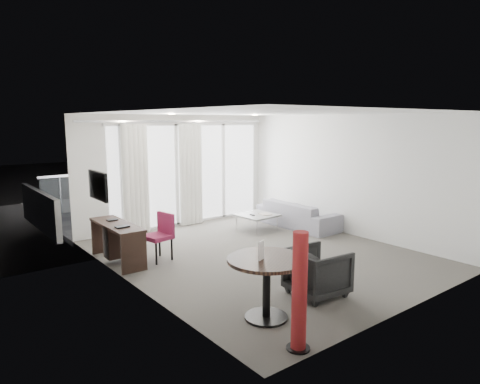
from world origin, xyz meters
TOP-DOWN VIEW (x-y plane):
  - floor at (0.00, 0.00)m, footprint 5.00×6.00m
  - ceiling at (0.00, 0.00)m, footprint 5.00×6.00m
  - wall_left at (-2.50, 0.00)m, footprint 0.00×6.00m
  - wall_right at (2.50, 0.00)m, footprint 0.00×6.00m
  - wall_front at (0.00, -3.00)m, footprint 5.00×0.00m
  - window_panel at (0.30, 2.98)m, footprint 4.00×0.02m
  - window_frame at (0.30, 2.97)m, footprint 4.10×0.06m
  - curtain_left at (-1.15, 2.82)m, footprint 0.60×0.20m
  - curtain_right at (0.25, 2.82)m, footprint 0.60×0.20m
  - curtain_track at (0.00, 2.82)m, footprint 4.80×0.04m
  - downlight_a at (-0.90, 1.60)m, footprint 0.12×0.12m
  - downlight_b at (1.20, 1.60)m, footprint 0.12×0.12m
  - desk at (-2.25, 1.21)m, footprint 0.46×1.47m
  - tv at (-2.46, 1.45)m, footprint 0.05×0.80m
  - desk_chair at (-1.65, 0.85)m, footprint 0.53×0.51m
  - round_table at (-1.64, -2.05)m, footprint 1.15×1.15m
  - menu_card at (-1.74, -2.05)m, footprint 0.13×0.07m
  - red_lamp at (-1.85, -2.81)m, footprint 0.33×0.33m
  - tub_armchair at (-0.57, -1.93)m, footprint 0.81×0.79m
  - coffee_table at (1.13, 1.42)m, footprint 0.86×0.86m
  - remote at (0.99, 1.42)m, footprint 0.08×0.16m
  - magazine at (1.27, 1.31)m, footprint 0.24×0.28m
  - sofa at (2.08, 1.07)m, footprint 0.81×2.06m
  - terrace_slab at (0.30, 4.50)m, footprint 5.60×3.00m
  - rattan_chair_a at (1.29, 4.17)m, footprint 0.70×0.70m
  - rattan_chair_b at (1.60, 4.26)m, footprint 0.78×0.78m
  - rattan_table at (1.86, 3.91)m, footprint 0.57×0.57m
  - balustrade at (0.30, 5.95)m, footprint 5.50×0.06m

SIDE VIEW (x-z plane):
  - terrace_slab at x=0.30m, z-range -0.12..0.00m
  - floor at x=0.00m, z-range 0.00..0.00m
  - coffee_table at x=1.13m, z-range 0.00..0.36m
  - rattan_table at x=1.86m, z-range 0.00..0.46m
  - sofa at x=2.08m, z-range 0.00..0.60m
  - tub_armchair at x=-0.57m, z-range 0.00..0.68m
  - desk at x=-2.25m, z-range 0.00..0.69m
  - remote at x=0.99m, z-range 0.35..0.37m
  - magazine at x=1.27m, z-range 0.35..0.37m
  - round_table at x=-1.64m, z-range 0.00..0.79m
  - desk_chair at x=-1.65m, z-range 0.00..0.84m
  - rattan_chair_a at x=1.29m, z-range 0.00..0.86m
  - rattan_chair_b at x=1.60m, z-range 0.00..0.87m
  - balustrade at x=0.30m, z-range -0.02..1.02m
  - red_lamp at x=-1.85m, z-range 0.00..1.32m
  - menu_card at x=-1.74m, z-range 0.60..0.84m
  - window_panel at x=0.30m, z-range 0.01..2.39m
  - curtain_left at x=-1.15m, z-range 0.01..2.39m
  - curtain_right at x=0.25m, z-range 0.01..2.39m
  - window_frame at x=0.30m, z-range -0.02..2.42m
  - wall_left at x=-2.50m, z-range 0.00..2.60m
  - wall_right at x=2.50m, z-range 0.00..2.60m
  - wall_front at x=0.00m, z-range 0.00..2.60m
  - tv at x=-2.46m, z-range 1.10..1.60m
  - curtain_track at x=0.00m, z-range 2.43..2.47m
  - downlight_a at x=-0.90m, z-range 2.58..2.60m
  - downlight_b at x=1.20m, z-range 2.58..2.60m
  - ceiling at x=0.00m, z-range 2.60..2.60m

